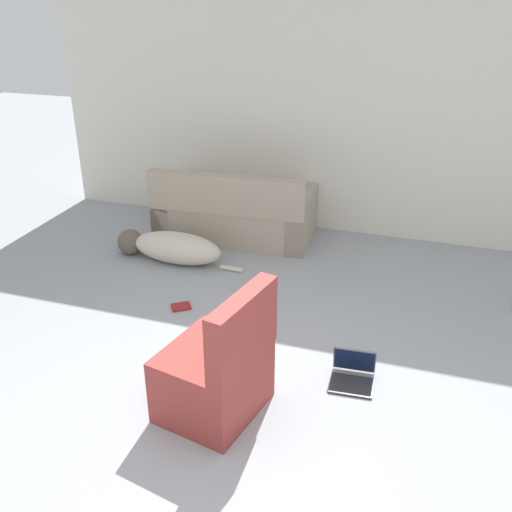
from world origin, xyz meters
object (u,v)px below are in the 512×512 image
(couch, at_px, (235,214))
(book_red, at_px, (181,307))
(laptop_open, at_px, (353,370))
(side_chair, at_px, (218,372))
(dog, at_px, (171,247))

(couch, height_order, book_red, couch)
(laptop_open, distance_m, side_chair, 1.02)
(laptop_open, height_order, book_red, laptop_open)
(side_chair, bearing_deg, dog, -134.93)
(book_red, bearing_deg, side_chair, -54.66)
(couch, bearing_deg, side_chair, 104.37)
(dog, height_order, laptop_open, dog)
(book_red, distance_m, side_chair, 1.41)
(dog, height_order, side_chair, side_chair)
(dog, bearing_deg, laptop_open, 149.15)
(book_red, bearing_deg, laptop_open, -18.27)
(laptop_open, bearing_deg, dog, 142.87)
(laptop_open, bearing_deg, side_chair, -146.85)
(laptop_open, xyz_separation_m, book_red, (-1.58, 0.52, -0.06))
(couch, height_order, dog, couch)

